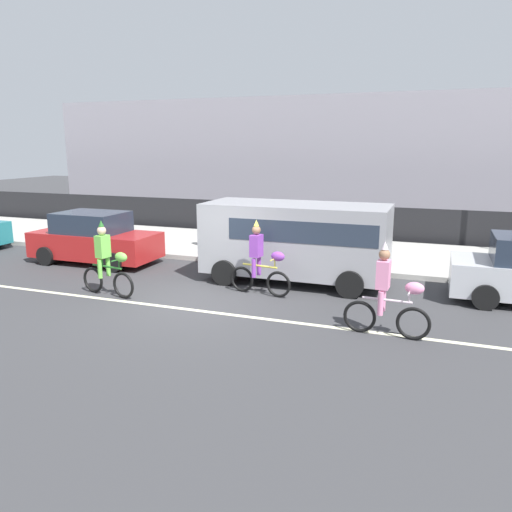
{
  "coord_description": "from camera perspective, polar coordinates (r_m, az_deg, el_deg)",
  "views": [
    {
      "loc": [
        5.35,
        -10.32,
        3.74
      ],
      "look_at": [
        1.13,
        1.2,
        1.0
      ],
      "focal_mm": 35.0,
      "sensor_mm": 36.0,
      "label": 1
    }
  ],
  "objects": [
    {
      "name": "ground_plane",
      "position": [
        12.21,
        -6.97,
        -5.34
      ],
      "size": [
        80.0,
        80.0,
        0.0
      ],
      "primitive_type": "plane",
      "color": "#38383A"
    },
    {
      "name": "sidewalk_curb",
      "position": [
        18.02,
        2.42,
        0.84
      ],
      "size": [
        60.0,
        5.0,
        0.15
      ],
      "primitive_type": "cube",
      "color": "#ADAAA3",
      "rests_on": "ground"
    },
    {
      "name": "fence_line",
      "position": [
        20.66,
        4.9,
        4.08
      ],
      "size": [
        40.0,
        0.08,
        1.4
      ],
      "primitive_type": "cube",
      "color": "black",
      "rests_on": "ground"
    },
    {
      "name": "pedestrian_onlooker",
      "position": [
        17.77,
        -5.41,
        3.7
      ],
      "size": [
        0.32,
        0.2,
        1.62
      ],
      "color": "#33333D",
      "rests_on": "sidewalk_curb"
    },
    {
      "name": "parade_cyclist_lime",
      "position": [
        13.04,
        -16.66,
        -0.79
      ],
      "size": [
        1.71,
        0.53,
        1.92
      ],
      "color": "black",
      "rests_on": "ground"
    },
    {
      "name": "parade_cyclist_purple",
      "position": [
        12.57,
        0.5,
        -0.74
      ],
      "size": [
        1.71,
        0.52,
        1.92
      ],
      "color": "black",
      "rests_on": "ground"
    },
    {
      "name": "building_backdrop",
      "position": [
        29.14,
        6.67,
        11.15
      ],
      "size": [
        28.0,
        8.0,
        6.1
      ],
      "primitive_type": "cube",
      "color": "#99939E",
      "rests_on": "ground"
    },
    {
      "name": "parked_car_red",
      "position": [
        16.88,
        -17.96,
        1.87
      ],
      "size": [
        4.1,
        1.92,
        1.64
      ],
      "color": "#AD1E1E",
      "rests_on": "ground"
    },
    {
      "name": "parked_van_grey",
      "position": [
        13.71,
        4.84,
        2.21
      ],
      "size": [
        5.0,
        2.22,
        2.18
      ],
      "color": "#99999E",
      "rests_on": "ground"
    },
    {
      "name": "road_centre_line",
      "position": [
        11.79,
        -8.08,
        -6.01
      ],
      "size": [
        36.0,
        0.14,
        0.01
      ],
      "primitive_type": "cube",
      "color": "beige",
      "rests_on": "ground"
    },
    {
      "name": "parade_cyclist_pink",
      "position": [
        10.17,
        14.86,
        -4.41
      ],
      "size": [
        1.72,
        0.5,
        1.92
      ],
      "color": "black",
      "rests_on": "ground"
    }
  ]
}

